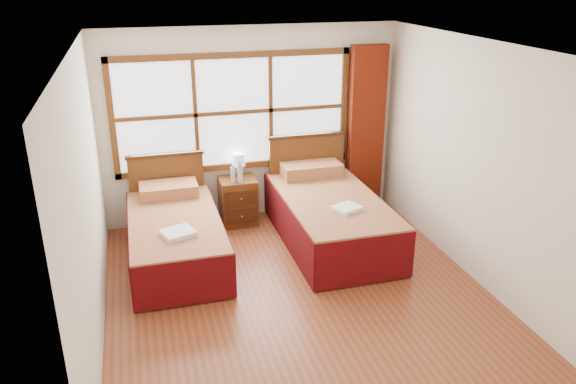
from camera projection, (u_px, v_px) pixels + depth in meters
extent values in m
plane|color=brown|center=(299.00, 295.00, 6.01)|extent=(4.50, 4.50, 0.00)
plane|color=white|center=(301.00, 47.00, 5.05)|extent=(4.50, 4.50, 0.00)
plane|color=silver|center=(252.00, 125.00, 7.54)|extent=(4.00, 0.00, 4.00)
plane|color=silver|center=(87.00, 203.00, 5.03)|extent=(0.00, 4.50, 4.50)
plane|color=silver|center=(478.00, 164.00, 6.03)|extent=(0.00, 4.50, 4.50)
cube|color=white|center=(233.00, 112.00, 7.38)|extent=(3.00, 0.02, 1.40)
cube|color=#573013|center=(236.00, 166.00, 7.63)|extent=(3.16, 0.06, 0.08)
cube|color=#573013|center=(232.00, 55.00, 7.09)|extent=(3.16, 0.06, 0.08)
cube|color=#573013|center=(112.00, 120.00, 6.98)|extent=(0.08, 0.06, 1.56)
cube|color=#573013|center=(344.00, 105.00, 7.74)|extent=(0.08, 0.06, 1.56)
cube|color=#573013|center=(196.00, 115.00, 7.24)|extent=(0.05, 0.05, 1.40)
cube|color=#573013|center=(271.00, 110.00, 7.49)|extent=(0.05, 0.05, 1.40)
cube|color=#573013|center=(234.00, 112.00, 7.36)|extent=(3.00, 0.05, 0.05)
cube|color=#641A0A|center=(366.00, 129.00, 7.86)|extent=(0.50, 0.16, 2.30)
cube|color=#351C0B|center=(177.00, 249.00, 6.67)|extent=(0.92, 1.85, 0.30)
cube|color=maroon|center=(175.00, 228.00, 6.57)|extent=(1.04, 2.05, 0.25)
cube|color=#54080C|center=(131.00, 245.00, 6.49)|extent=(0.03, 2.05, 0.51)
cube|color=#54080C|center=(219.00, 235.00, 6.75)|extent=(0.03, 2.05, 0.51)
cube|color=#54080C|center=(185.00, 283.00, 5.71)|extent=(1.04, 0.03, 0.51)
cube|color=maroon|center=(169.00, 190.00, 7.16)|extent=(0.72, 0.42, 0.16)
cube|color=#573013|center=(168.00, 192.00, 7.44)|extent=(0.96, 0.06, 1.01)
cube|color=#351C0B|center=(165.00, 155.00, 7.25)|extent=(1.01, 0.08, 0.04)
cube|color=#351C0B|center=(330.00, 229.00, 7.15)|extent=(1.03, 2.05, 0.33)
cube|color=maroon|center=(330.00, 207.00, 7.03)|extent=(1.15, 2.28, 0.28)
cube|color=#54080C|center=(286.00, 225.00, 6.95)|extent=(0.03, 2.28, 0.57)
cube|color=#54080C|center=(372.00, 214.00, 7.24)|extent=(0.03, 2.28, 0.57)
cube|color=#54080C|center=(365.00, 261.00, 6.08)|extent=(1.15, 0.03, 0.57)
cube|color=maroon|center=(311.00, 169.00, 7.69)|extent=(0.80, 0.47, 0.18)
cube|color=#573013|center=(306.00, 174.00, 7.90)|extent=(1.07, 0.06, 1.12)
cube|color=#351C0B|center=(307.00, 135.00, 7.69)|extent=(1.12, 0.08, 0.04)
cube|color=#573013|center=(238.00, 201.00, 7.61)|extent=(0.48, 0.43, 0.64)
cube|color=#351C0B|center=(242.00, 216.00, 7.46)|extent=(0.42, 0.02, 0.19)
cube|color=#351C0B|center=(241.00, 198.00, 7.36)|extent=(0.42, 0.02, 0.19)
sphere|color=#A77938|center=(242.00, 217.00, 7.44)|extent=(0.03, 0.03, 0.03)
sphere|color=#A77938|center=(241.00, 199.00, 7.35)|extent=(0.03, 0.03, 0.03)
cube|color=white|center=(178.00, 233.00, 6.11)|extent=(0.41, 0.39, 0.05)
cube|color=white|center=(347.00, 208.00, 6.59)|extent=(0.37, 0.35, 0.05)
cylinder|color=gold|center=(239.00, 177.00, 7.55)|extent=(0.11, 0.11, 0.02)
cylinder|color=gold|center=(239.00, 171.00, 7.52)|extent=(0.02, 0.02, 0.14)
cylinder|color=white|center=(239.00, 160.00, 7.47)|extent=(0.17, 0.17, 0.17)
cylinder|color=#A2BAD1|center=(233.00, 174.00, 7.37)|extent=(0.06, 0.06, 0.20)
cylinder|color=#175FB0|center=(233.00, 166.00, 7.33)|extent=(0.03, 0.03, 0.03)
cylinder|color=#A2BAD1|center=(240.00, 173.00, 7.35)|extent=(0.07, 0.07, 0.24)
cylinder|color=#175FB0|center=(240.00, 163.00, 7.30)|extent=(0.04, 0.04, 0.03)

